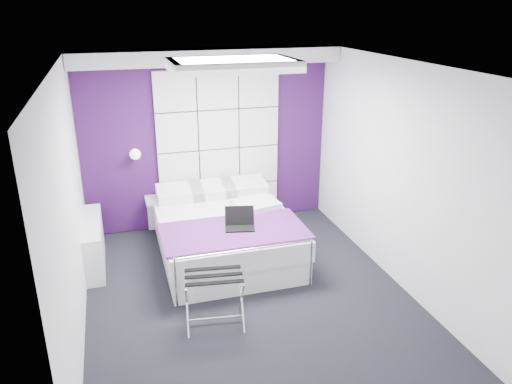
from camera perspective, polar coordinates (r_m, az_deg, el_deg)
The scene contains 15 objects.
floor at distance 5.87m, azimuth -0.78°, elevation -11.86°, with size 4.40×4.40×0.00m, color black.
ceiling at distance 4.97m, azimuth -0.94°, elevation 14.27°, with size 4.40×4.40×0.00m, color white.
wall_back at distance 7.32m, azimuth -5.54°, elevation 5.97°, with size 3.60×3.60×0.00m, color white.
wall_left at distance 5.13m, azimuth -20.61°, elevation -1.93°, with size 4.40×4.40×0.00m, color white.
wall_right at distance 5.99m, azimuth 15.98°, elevation 1.84°, with size 4.40×4.40×0.00m, color white.
accent_wall at distance 7.31m, azimuth -5.53°, elevation 5.95°, with size 3.58×0.02×2.58m, color #371047.
soffit at distance 6.86m, azimuth -5.48°, elevation 15.18°, with size 3.58×0.50×0.20m, color white.
headboard at distance 7.33m, azimuth -4.26°, elevation 4.97°, with size 1.80×0.08×2.30m, color white, non-canonical shape.
skylight at distance 5.55m, azimuth -2.66°, elevation 14.43°, with size 1.36×0.86×0.12m, color white, non-canonical shape.
wall_lamp at distance 7.09m, azimuth -13.66°, elevation 4.31°, with size 0.15×0.15×0.15m, color white.
radiator at distance 6.71m, azimuth -18.04°, elevation -5.57°, with size 0.22×1.20×0.60m, color white.
bed at distance 6.63m, azimuth -3.62°, elevation -4.70°, with size 1.75×2.11×0.74m.
nightstand at distance 7.29m, azimuth -10.86°, elevation -0.81°, with size 0.43×0.33×0.05m, color white.
luggage_rack at distance 5.30m, azimuth -4.77°, elevation -12.13°, with size 0.59×0.43×0.58m.
laptop at distance 6.10m, azimuth -1.97°, elevation -3.49°, with size 0.35×0.25×0.25m.
Camera 1 is at (-1.33, -4.75, 3.17)m, focal length 35.00 mm.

